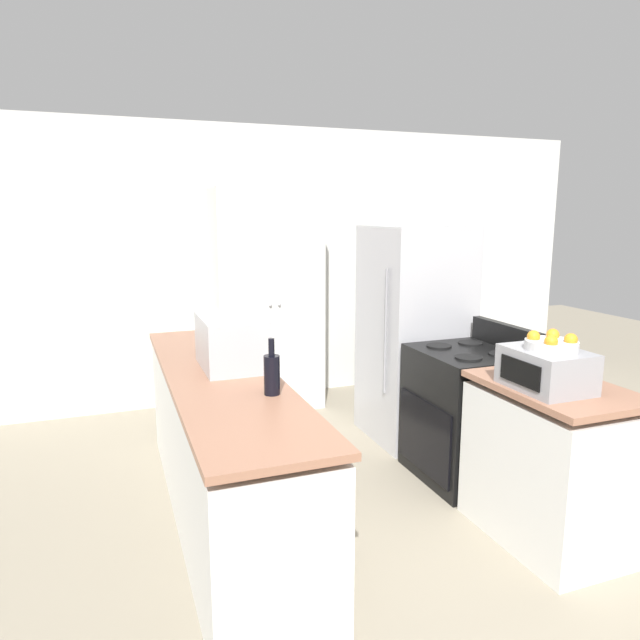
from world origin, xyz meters
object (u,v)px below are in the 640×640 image
at_px(stove, 466,413).
at_px(toaster_oven, 546,369).
at_px(pantry_cabinet, 266,300).
at_px(wine_bottle, 272,373).
at_px(fruit_bowl, 552,344).
at_px(microwave, 232,342).
at_px(refrigerator, 414,334).

relative_size(stove, toaster_oven, 2.51).
bearing_deg(pantry_cabinet, toaster_oven, -74.66).
distance_m(pantry_cabinet, wine_bottle, 2.41).
bearing_deg(fruit_bowl, microwave, 144.78).
height_order(stove, refrigerator, refrigerator).
bearing_deg(fruit_bowl, toaster_oven, 114.96).
bearing_deg(refrigerator, pantry_cabinet, 128.70).
xyz_separation_m(stove, refrigerator, (0.02, 0.78, 0.40)).
distance_m(stove, microwave, 1.68).
height_order(microwave, toaster_oven, microwave).
xyz_separation_m(refrigerator, wine_bottle, (-1.51, -1.21, 0.15)).
xyz_separation_m(microwave, wine_bottle, (0.08, -0.59, -0.04)).
relative_size(pantry_cabinet, toaster_oven, 4.82).
xyz_separation_m(refrigerator, fruit_bowl, (-0.14, -1.64, 0.29)).
distance_m(refrigerator, microwave, 1.72).
bearing_deg(wine_bottle, refrigerator, 38.65).
height_order(wine_bottle, fruit_bowl, fruit_bowl).
distance_m(pantry_cabinet, toaster_oven, 2.85).
bearing_deg(toaster_oven, wine_bottle, 163.05).
height_order(stove, microwave, microwave).
height_order(microwave, fruit_bowl, fruit_bowl).
height_order(pantry_cabinet, microwave, pantry_cabinet).
distance_m(wine_bottle, toaster_oven, 1.42).
relative_size(toaster_oven, fruit_bowl, 1.59).
bearing_deg(wine_bottle, microwave, 97.65).
height_order(refrigerator, microwave, refrigerator).
height_order(microwave, wine_bottle, microwave).
bearing_deg(microwave, fruit_bowl, -35.22).
bearing_deg(pantry_cabinet, wine_bottle, -104.55).
distance_m(microwave, toaster_oven, 1.76).
relative_size(refrigerator, fruit_bowl, 6.44).
bearing_deg(stove, fruit_bowl, -97.93).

